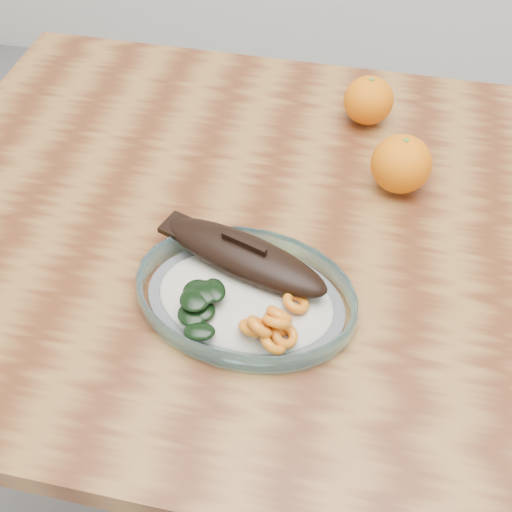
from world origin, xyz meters
name	(u,v)px	position (x,y,z in m)	size (l,w,h in m)	color
ground	(304,468)	(0.00, 0.00, 0.00)	(3.00, 3.00, 0.00)	slate
dining_table	(328,278)	(0.00, 0.00, 0.65)	(1.20, 0.80, 0.75)	#5B2C15
plated_meal	(245,292)	(-0.09, -0.14, 0.77)	(0.53, 0.53, 0.08)	white
orange_left	(368,100)	(0.02, 0.25, 0.79)	(0.08, 0.08, 0.08)	#FF6205
orange_right	(401,164)	(0.07, 0.10, 0.79)	(0.08, 0.08, 0.08)	#FF6205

